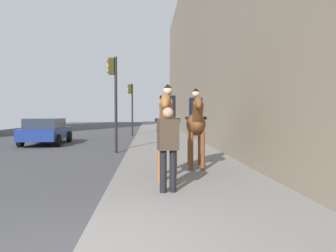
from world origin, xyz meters
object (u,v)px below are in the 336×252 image
at_px(mounted_horse_far, 196,123).
at_px(traffic_light_near_curb, 114,89).
at_px(mounted_horse_near, 168,126).
at_px(pedestrian_greeting, 168,144).
at_px(traffic_light_far_curb, 131,101).
at_px(car_near_lane, 46,131).

bearing_deg(mounted_horse_far, traffic_light_near_curb, -142.95).
bearing_deg(mounted_horse_near, traffic_light_near_curb, -156.21).
bearing_deg(pedestrian_greeting, mounted_horse_near, -12.62).
bearing_deg(mounted_horse_far, pedestrian_greeting, -14.68).
bearing_deg(mounted_horse_near, mounted_horse_far, 154.13).
bearing_deg(mounted_horse_near, pedestrian_greeting, 2.96).
bearing_deg(mounted_horse_near, traffic_light_far_curb, -167.85).
height_order(traffic_light_near_curb, traffic_light_far_curb, traffic_light_near_curb).
bearing_deg(traffic_light_near_curb, mounted_horse_near, -162.40).
bearing_deg(car_near_lane, traffic_light_near_curb, -135.70).
relative_size(car_near_lane, traffic_light_far_curb, 1.09).
distance_m(car_near_lane, traffic_light_far_curb, 7.97).
xyz_separation_m(mounted_horse_near, car_near_lane, (9.98, 6.02, -0.63)).
bearing_deg(pedestrian_greeting, traffic_light_far_curb, -4.09).
height_order(mounted_horse_near, pedestrian_greeting, mounted_horse_near).
distance_m(mounted_horse_far, traffic_light_far_curb, 15.21).
height_order(mounted_horse_near, traffic_light_far_curb, traffic_light_far_curb).
bearing_deg(car_near_lane, mounted_horse_far, -142.60).
relative_size(pedestrian_greeting, traffic_light_far_curb, 0.43).
xyz_separation_m(pedestrian_greeting, traffic_light_far_curb, (17.69, 1.64, 1.56)).
distance_m(pedestrian_greeting, traffic_light_near_curb, 7.72).
bearing_deg(mounted_horse_near, car_near_lane, -142.70).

